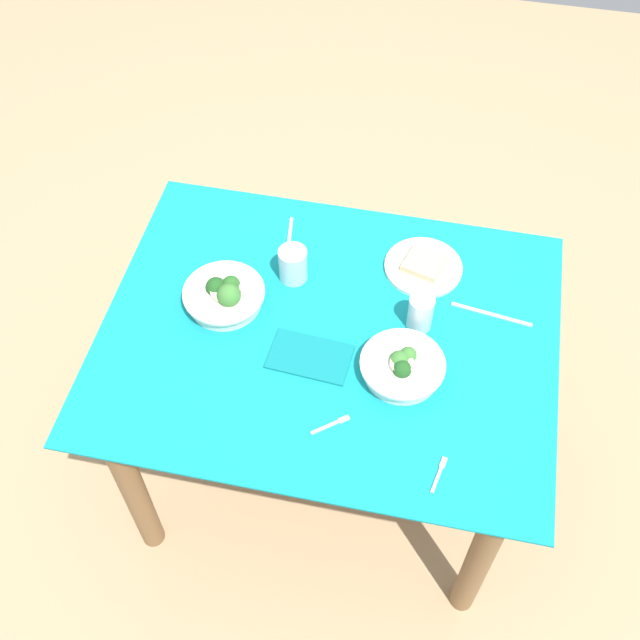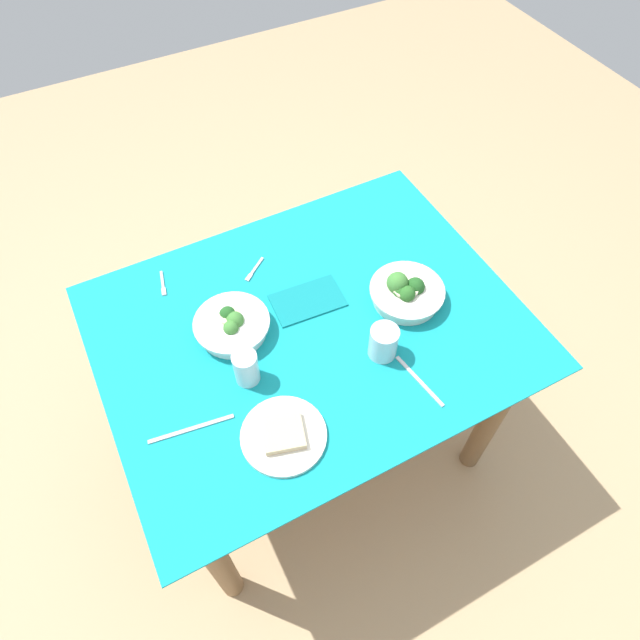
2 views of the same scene
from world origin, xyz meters
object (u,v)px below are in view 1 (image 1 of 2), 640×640
(bread_side_plate, at_px, (423,266))
(table_knife_left, at_px, (491,314))
(fork_by_near_bowl, at_px, (439,473))
(fork_by_far_bowl, at_px, (332,424))
(table_knife_right, at_px, (289,241))
(broccoli_bowl_near, at_px, (402,367))
(water_glass_side, at_px, (420,313))
(water_glass_center, at_px, (293,264))
(broccoli_bowl_far, at_px, (225,295))
(napkin_folded_upper, at_px, (310,357))

(bread_side_plate, distance_m, table_knife_left, 0.23)
(bread_side_plate, height_order, fork_by_near_bowl, bread_side_plate)
(fork_by_far_bowl, distance_m, table_knife_right, 0.61)
(broccoli_bowl_near, height_order, water_glass_side, water_glass_side)
(table_knife_left, bearing_deg, broccoli_bowl_near, -123.85)
(water_glass_side, bearing_deg, table_knife_left, 21.20)
(table_knife_left, height_order, table_knife_right, same)
(fork_by_near_bowl, bearing_deg, water_glass_side, 26.02)
(fork_by_near_bowl, bearing_deg, water_glass_center, 54.31)
(broccoli_bowl_near, height_order, fork_by_far_bowl, broccoli_bowl_near)
(fork_by_far_bowl, xyz_separation_m, table_knife_left, (0.35, 0.41, -0.00))
(broccoli_bowl_far, relative_size, table_knife_right, 1.18)
(fork_by_far_bowl, bearing_deg, water_glass_side, 26.46)
(broccoli_bowl_near, relative_size, fork_by_near_bowl, 2.22)
(water_glass_side, xyz_separation_m, table_knife_left, (0.19, 0.07, -0.05))
(table_knife_right, xyz_separation_m, napkin_folded_upper, (0.14, -0.38, 0.00))
(bread_side_plate, xyz_separation_m, water_glass_side, (0.01, -0.20, 0.04))
(water_glass_center, bearing_deg, broccoli_bowl_near, -37.24)
(bread_side_plate, height_order, table_knife_left, bread_side_plate)
(bread_side_plate, bearing_deg, fork_by_far_bowl, -105.79)
(broccoli_bowl_far, relative_size, fork_by_far_bowl, 2.49)
(broccoli_bowl_far, bearing_deg, fork_by_near_bowl, -31.76)
(broccoli_bowl_near, relative_size, table_knife_left, 0.98)
(table_knife_left, bearing_deg, fork_by_near_bowl, -91.67)
(broccoli_bowl_far, height_order, water_glass_center, water_glass_center)
(table_knife_right, bearing_deg, fork_by_far_bowl, 14.54)
(bread_side_plate, bearing_deg, napkin_folded_upper, -124.61)
(water_glass_center, distance_m, table_knife_left, 0.55)
(broccoli_bowl_near, distance_m, bread_side_plate, 0.36)
(broccoli_bowl_far, relative_size, water_glass_side, 2.08)
(broccoli_bowl_near, height_order, bread_side_plate, broccoli_bowl_near)
(broccoli_bowl_near, relative_size, bread_side_plate, 0.99)
(bread_side_plate, distance_m, table_knife_right, 0.39)
(broccoli_bowl_far, relative_size, bread_side_plate, 1.01)
(broccoli_bowl_far, bearing_deg, bread_side_plate, 24.53)
(water_glass_center, height_order, table_knife_right, water_glass_center)
(broccoli_bowl_far, bearing_deg, water_glass_side, 3.63)
(table_knife_right, bearing_deg, table_knife_left, 67.51)
(water_glass_side, relative_size, fork_by_far_bowl, 1.20)
(fork_by_near_bowl, height_order, table_knife_right, same)
(broccoli_bowl_near, distance_m, water_glass_center, 0.42)
(water_glass_side, relative_size, napkin_folded_upper, 0.51)
(broccoli_bowl_near, bearing_deg, table_knife_left, 48.10)
(bread_side_plate, xyz_separation_m, napkin_folded_upper, (-0.25, -0.36, -0.01))
(broccoli_bowl_far, relative_size, table_knife_left, 1.00)
(water_glass_center, bearing_deg, fork_by_far_bowl, -65.92)
(broccoli_bowl_far, bearing_deg, napkin_folded_upper, -26.11)
(fork_by_far_bowl, height_order, table_knife_left, same)
(broccoli_bowl_far, distance_m, table_knife_left, 0.71)
(water_glass_center, distance_m, fork_by_near_bowl, 0.69)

